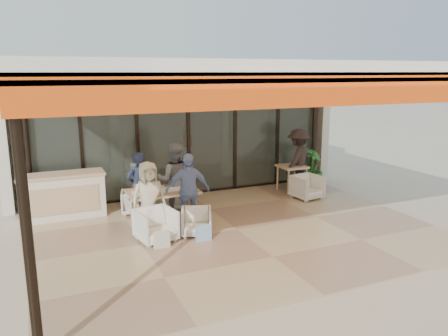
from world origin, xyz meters
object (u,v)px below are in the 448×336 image
Objects in this scene: chair_far_left at (135,201)px; chair_far_right at (169,195)px; diner_navy at (139,186)px; standing_woman at (298,160)px; dining_table at (162,193)px; diner_grey at (175,179)px; side_chair at (307,186)px; chair_near_right at (196,220)px; diner_cream at (149,198)px; host_counter at (63,196)px; potted_palm at (312,168)px; chair_near_left at (156,224)px; side_table at (292,169)px; diner_periwinkle at (188,191)px.

chair_far_left is 0.84m from chair_far_right.
diner_navy is 4.63m from standing_woman.
diner_grey is at bearing 45.97° from dining_table.
side_chair is 0.98m from standing_woman.
diner_navy reaches higher than chair_far_left.
diner_navy is at bearing 142.28° from chair_near_right.
diner_grey is at bearing 41.61° from diner_cream.
potted_palm is (6.68, -0.02, 0.04)m from host_counter.
diner_navy is at bearing 20.69° from diner_grey.
side_chair reaches higher than chair_far_left.
chair_near_left is 1.46m from diner_navy.
dining_table is 1.11m from chair_near_right.
potted_palm is (5.13, 0.76, -0.20)m from diner_navy.
diner_cream is (1.55, -1.68, 0.22)m from host_counter.
chair_near_right is (0.84, 0.00, -0.05)m from chair_near_left.
diner_navy is 2.20× the size of side_chair.
diner_grey is 1.23m from diner_cream.
chair_far_right is at bearing -167.28° from diner_navy.
side_table is (4.36, 0.60, -0.13)m from diner_navy.
chair_far_right is 0.44× the size of diner_navy.
chair_far_left is 1.47m from diner_cream.
diner_grey reaches higher than side_chair.
diner_cream is (-0.84, 0.50, 0.44)m from chair_near_right.
chair_near_left is 0.43× the size of diner_grey.
host_counter is 1.10× the size of diner_grey.
chair_far_left is 4.38m from side_table.
diner_periwinkle is (2.39, -1.68, 0.27)m from host_counter.
side_table is (3.95, 1.05, -0.05)m from dining_table.
side_table is 0.43× the size of standing_woman.
chair_far_right is 2.08m from chair_near_left.
chair_far_right is (0.84, 0.00, 0.03)m from chair_far_left.
dining_table is 2.01× the size of side_table.
chair_near_left is 4.81m from side_table.
chair_far_right is (2.39, -0.28, -0.20)m from host_counter.
dining_table is 0.61m from diner_navy.
diner_cream reaches higher than side_chair.
diner_grey is 1.48× the size of potted_palm.
potted_palm is at bearing 11.65° from side_table.
side_table is (4.36, 0.10, 0.33)m from chair_far_left.
diner_navy is 1.35× the size of potted_palm.
host_counter is 1.15× the size of diner_periwinkle.
potted_palm reaches higher than dining_table.
diner_cream is 0.93× the size of diner_periwinkle.
diner_navy is 0.91× the size of diner_grey.
chair_far_left is at bearing 79.73° from chair_near_left.
dining_table is at bearing 77.41° from chair_far_right.
chair_near_right is (0.00, -1.90, -0.03)m from chair_far_right.
chair_near_left is at bearing -54.66° from host_counter.
diner_periwinkle reaches higher than chair_far_left.
standing_woman is (4.58, 2.06, 0.51)m from chair_near_left.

